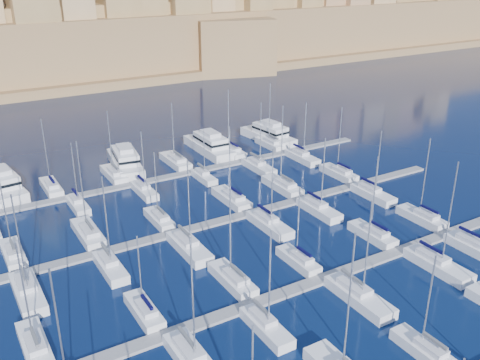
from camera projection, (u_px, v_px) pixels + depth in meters
ground at (279, 241)px, 81.62m from camera, size 600.00×600.00×0.00m
pontoon_mid_near at (330, 277)px, 72.02m from camera, size 84.00×2.00×0.40m
pontoon_mid_far at (245, 215)px, 89.47m from camera, size 84.00×2.00×0.40m
pontoon_far at (188, 173)px, 106.92m from camera, size 84.00×2.00×0.40m
sailboat_3 at (425, 350)px, 57.69m from camera, size 2.37×7.89×12.55m
sailboat_12 at (35, 346)px, 58.37m from camera, size 2.60×8.66×13.56m
sailboat_13 at (145, 311)px, 64.11m from camera, size 2.42×8.06×10.98m
sailboat_14 at (233, 279)px, 70.41m from camera, size 2.71×9.03×14.43m
sailboat_15 at (299, 260)px, 74.88m from camera, size 2.36×7.88×12.06m
sailboat_16 at (373, 234)px, 81.94m from camera, size 2.57×8.57×13.58m
sailboat_17 at (422, 217)px, 87.26m from camera, size 2.65×8.85×14.44m
sailboat_19 at (193, 360)px, 56.24m from camera, size 2.89×9.64×15.99m
sailboat_20 at (266, 326)px, 61.41m from camera, size 2.46×8.19×13.72m
sailboat_21 at (359, 296)px, 66.88m from camera, size 3.07×10.23×14.58m
sailboat_22 at (437, 264)px, 73.80m from camera, size 3.03×10.10×16.44m
sailboat_23 at (476, 248)px, 78.04m from camera, size 2.86×9.55×14.35m
sailboat_24 at (13, 254)px, 76.48m from camera, size 2.59×8.63×13.34m
sailboat_25 at (88, 233)px, 82.17m from camera, size 2.97×9.89×15.81m
sailboat_26 at (159, 219)px, 86.82m from camera, size 2.39×7.98×12.35m
sailboat_27 at (232, 199)px, 94.15m from camera, size 2.91×9.70×14.09m
sailboat_28 at (282, 186)px, 99.38m from camera, size 2.95×9.84×16.21m
sailboat_29 at (339, 173)px, 105.32m from camera, size 2.67×8.91×14.22m
sailboat_30 at (28, 293)px, 67.61m from camera, size 3.02×10.06×14.95m
sailboat_31 at (110, 267)px, 73.35m from camera, size 2.59×8.64×14.58m
sailboat_32 at (189, 247)px, 78.29m from camera, size 3.02×10.08×14.86m
sailboat_33 at (269, 224)px, 85.15m from camera, size 2.93×9.76×13.92m
sailboat_34 at (319, 209)px, 90.20m from camera, size 2.77×9.25×13.80m
sailboat_35 at (373, 194)px, 96.05m from camera, size 2.76×9.21×13.02m
sailboat_37 at (51, 187)px, 98.85m from camera, size 2.62×8.75×14.01m
sailboat_38 at (114, 174)px, 104.76m from camera, size 2.78×9.27×13.71m
sailboat_39 at (176, 161)px, 111.48m from camera, size 3.07×10.23×13.37m
sailboat_40 at (230, 151)px, 117.51m from camera, size 2.96×9.88×14.64m
sailboat_41 at (270, 144)px, 121.99m from camera, size 2.65×8.85×14.89m
sailboat_43 at (78, 205)px, 91.88m from camera, size 2.36×7.87×12.36m
sailboat_44 at (144, 191)px, 97.49m from camera, size 2.44×8.13×12.39m
sailboat_45 at (204, 177)px, 103.66m from camera, size 2.21×7.36×10.78m
sailboat_46 at (259, 167)px, 108.62m from camera, size 2.77×9.25×14.49m
sailboat_47 at (302, 157)px, 113.83m from camera, size 2.77×9.25×13.03m
motor_yacht_a at (3, 184)px, 97.89m from camera, size 6.80×16.38×5.25m
motor_yacht_b at (125, 161)px, 109.10m from camera, size 7.19×16.69×5.25m
motor_yacht_c at (210, 145)px, 118.42m from camera, size 5.02×16.38×5.25m
motor_yacht_d at (269, 134)px, 125.50m from camera, size 6.27×15.97×5.25m
fortified_city at (42, 32)px, 199.04m from camera, size 460.00×108.95×59.52m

